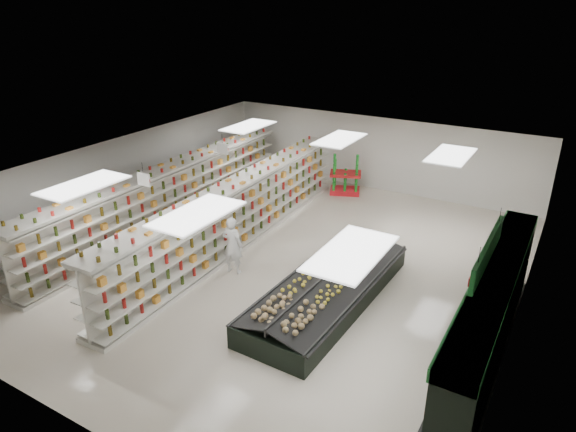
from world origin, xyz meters
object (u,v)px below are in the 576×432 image
Objects in this scene: gondola_center at (237,216)px; shopper_main at (232,245)px; gondola_left at (170,198)px; shopper_background at (266,187)px; produce_island at (328,288)px; soda_endcap at (345,175)px.

shopper_main is at bearing -60.41° from gondola_center.
gondola_left is 3.90m from shopper_background.
gondola_left reaches higher than produce_island.
soda_endcap is 0.91× the size of shopper_main.
shopper_background is (2.14, 3.26, -0.17)m from gondola_left.
produce_island is at bearing -68.64° from soda_endcap.
gondola_left reaches higher than soda_endcap.
gondola_left is 7.61m from soda_endcap.
shopper_main is at bearing -23.93° from gondola_left.
produce_island is 3.70× the size of shopper_background.
produce_island is at bearing -23.39° from gondola_center.
soda_endcap is at bearing -22.41° from shopper_background.
shopper_main is (-0.11, -8.10, 0.11)m from soda_endcap.
gondola_left is at bearing -30.32° from shopper_main.
gondola_center is 7.09× the size of shopper_main.
soda_endcap is 3.71m from shopper_background.
shopper_background is (-0.99, 3.38, -0.18)m from gondola_center.
produce_island is 8.72m from soda_endcap.
soda_endcap is 0.97× the size of shopper_background.
gondola_center is at bearing -65.43° from shopper_main.
gondola_center reaches higher than shopper_background.
gondola_center is at bearing -100.02° from soda_endcap.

